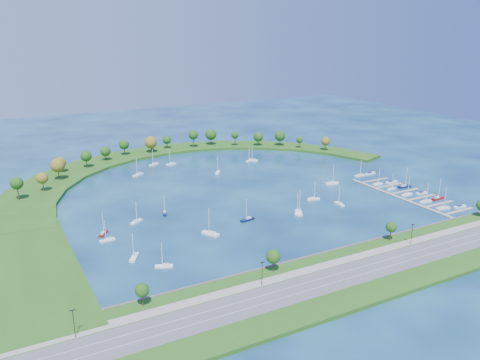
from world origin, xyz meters
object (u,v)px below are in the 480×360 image
moored_boat_14 (299,212)px  docked_boat_4 (407,194)px  docked_boat_6 (391,188)px  harbor_tower (152,147)px  moored_boat_11 (218,172)px  docked_boat_8 (378,183)px  moored_boat_9 (154,164)px  docked_boat_3 (438,198)px  moored_boat_2 (211,233)px  moored_boat_3 (250,160)px  moored_boat_8 (171,164)px  moored_boat_16 (164,265)px  moored_boat_5 (247,219)px  moored_boat_7 (332,183)px  moored_boat_17 (103,233)px  docked_boat_9 (392,182)px  docked_boat_1 (460,207)px  docked_boat_7 (404,186)px  moored_boat_6 (297,212)px  docked_boat_10 (359,175)px  dock_system (408,195)px  moored_boat_12 (339,203)px  moored_boat_18 (313,198)px  moored_boat_13 (165,213)px  docked_boat_2 (426,201)px  moored_boat_15 (138,174)px  docked_boat_5 (422,193)px  docked_boat_11 (370,173)px  moored_boat_1 (107,239)px  moored_boat_0 (134,256)px

moored_boat_14 → docked_boat_4: bearing=112.4°
docked_boat_6 → harbor_tower: bearing=114.5°
moored_boat_11 → docked_boat_8: moored_boat_11 is taller
moored_boat_9 → docked_boat_3: size_ratio=0.90×
moored_boat_2 → docked_boat_3: (141.19, -16.43, -0.03)m
moored_boat_3 → moored_boat_8: (-57.04, 18.64, 0.00)m
moored_boat_16 → docked_boat_6: moored_boat_16 is taller
moored_boat_5 → moored_boat_9: 130.26m
moored_boat_7 → docked_boat_4: (25.61, -40.14, -0.02)m
moored_boat_17 → docked_boat_9: size_ratio=1.24×
moored_boat_3 → moored_boat_14: bearing=45.2°
docked_boat_1 → docked_boat_3: bearing=94.0°
docked_boat_3 → docked_boat_7: docked_boat_7 is taller
moored_boat_16 → docked_boat_4: docked_boat_4 is taller
moored_boat_6 → docked_boat_3: 89.12m
docked_boat_10 → dock_system: bearing=-97.7°
harbor_tower → moored_boat_3: moored_boat_3 is taller
moored_boat_12 → moored_boat_18: (-8.06, 14.21, 0.00)m
moored_boat_8 → moored_boat_9: moored_boat_9 is taller
moored_boat_17 → docked_boat_4: bearing=-63.7°
moored_boat_3 → moored_boat_13: (-96.34, -76.24, -0.01)m
moored_boat_18 → docked_boat_8: 55.10m
docked_boat_3 → moored_boat_3: bearing=109.1°
moored_boat_18 → docked_boat_1: moored_boat_18 is taller
moored_boat_12 → docked_boat_2: size_ratio=0.94×
moored_boat_15 → moored_boat_2: bearing=59.0°
docked_boat_5 → moored_boat_17: bearing=175.8°
docked_boat_10 → docked_boat_9: bearing=-74.4°
docked_boat_7 → docked_boat_1: bearing=-84.2°
moored_boat_2 → docked_boat_4: (130.70, -2.52, -0.06)m
moored_boat_7 → docked_boat_2: moored_boat_7 is taller
dock_system → moored_boat_6: size_ratio=7.15×
docked_boat_10 → docked_boat_11: bearing=-2.7°
harbor_tower → docked_boat_1: harbor_tower is taller
moored_boat_6 → moored_boat_11: moored_boat_11 is taller
moored_boat_2 → moored_boat_6: size_ratio=1.21×
docked_boat_8 → docked_boat_7: bearing=-51.8°
moored_boat_5 → moored_boat_15: moored_boat_15 is taller
moored_boat_8 → docked_boat_9: bearing=129.7°
moored_boat_7 → docked_boat_7: docked_boat_7 is taller
moored_boat_1 → moored_boat_15: 110.02m
moored_boat_13 → moored_boat_15: size_ratio=0.83×
moored_boat_0 → harbor_tower: bearing=-170.8°
moored_boat_0 → docked_boat_5: 181.81m
moored_boat_17 → moored_boat_0: bearing=-134.7°
moored_boat_2 → moored_boat_16: (-31.88, -21.72, -0.08)m
docked_boat_1 → docked_boat_7: 41.74m
moored_boat_7 → moored_boat_6: bearing=-134.3°
docked_boat_6 → docked_boat_8: (-0.01, 12.05, 0.01)m
dock_system → moored_boat_12: bearing=170.9°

